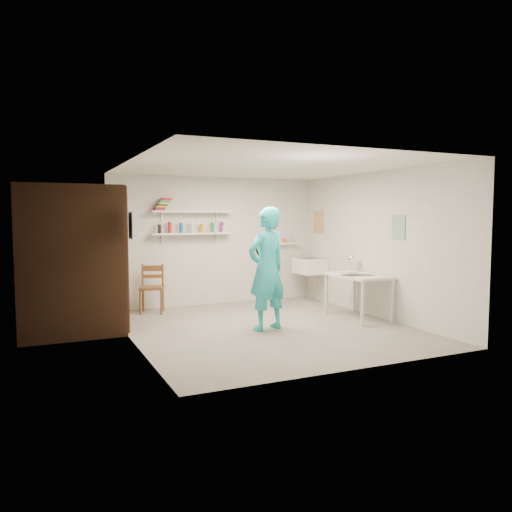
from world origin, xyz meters
name	(u,v)px	position (x,y,z in m)	size (l,w,h in m)	color
floor	(267,328)	(0.00, 0.00, -0.01)	(4.00, 4.50, 0.02)	slate
ceiling	(267,166)	(0.00, 0.00, 2.41)	(4.00, 4.50, 0.02)	silver
wall_back	(215,241)	(0.00, 2.26, 1.20)	(4.00, 0.02, 2.40)	silver
wall_front	(359,260)	(0.00, -2.26, 1.20)	(4.00, 0.02, 2.40)	silver
wall_left	(130,252)	(-2.01, 0.00, 1.20)	(0.02, 4.50, 2.40)	silver
wall_right	(377,245)	(2.01, 0.00, 1.20)	(0.02, 4.50, 2.40)	silver
doorway_recess	(119,261)	(-1.99, 1.05, 1.00)	(0.02, 0.90, 2.00)	black
corridor_box	(69,259)	(-2.70, 1.05, 1.05)	(1.40, 1.50, 2.10)	brown
door_lintel	(118,191)	(-1.97, 1.05, 2.05)	(0.06, 1.05, 0.10)	brown
door_jamb_near	(126,263)	(-1.97, 0.55, 1.00)	(0.06, 0.10, 2.00)	brown
door_jamb_far	(115,258)	(-1.97, 1.55, 1.00)	(0.06, 0.10, 2.00)	brown
shelf_lower	(192,234)	(-0.50, 2.13, 1.35)	(1.50, 0.22, 0.03)	white
shelf_upper	(192,212)	(-0.50, 2.13, 1.75)	(1.50, 0.22, 0.03)	white
ledge_shelf	(281,244)	(1.35, 2.17, 1.12)	(0.70, 0.14, 0.03)	white
poster_left	(130,225)	(-1.99, 0.05, 1.55)	(0.01, 0.28, 0.36)	#334C7F
poster_right_a	(318,222)	(1.99, 1.80, 1.55)	(0.01, 0.34, 0.42)	#995933
poster_right_b	(398,227)	(1.99, -0.55, 1.50)	(0.01, 0.30, 0.38)	#3F724C
belfast_sink	(310,266)	(1.75, 1.70, 0.70)	(0.48, 0.60, 0.30)	white
man	(267,269)	(-0.06, -0.11, 0.90)	(0.66, 0.43, 1.80)	#27BDC6
wall_clock	(264,247)	(0.00, 0.10, 1.20)	(0.32, 0.32, 0.04)	#CEBB8D
wooden_chair	(152,288)	(-1.32, 1.84, 0.44)	(0.41, 0.39, 0.88)	brown
work_table	(358,297)	(1.64, -0.02, 0.36)	(0.65, 1.08, 0.72)	silver
desk_lamp	(352,259)	(1.82, 0.41, 0.94)	(0.14, 0.14, 0.14)	white
spray_cans	(192,228)	(-0.50, 2.13, 1.45)	(1.26, 0.06, 0.17)	black
book_stack	(163,204)	(-1.03, 2.13, 1.88)	(0.32, 0.14, 0.22)	red
ledge_pots	(281,241)	(1.35, 2.17, 1.18)	(0.48, 0.07, 0.09)	silver
papers	(358,274)	(1.64, -0.02, 0.73)	(0.30, 0.22, 0.02)	silver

